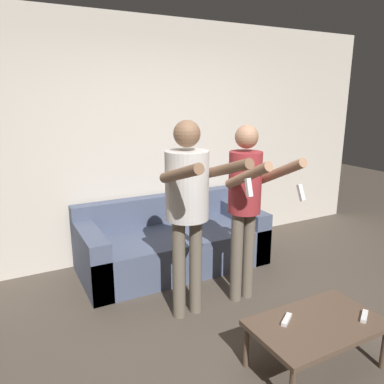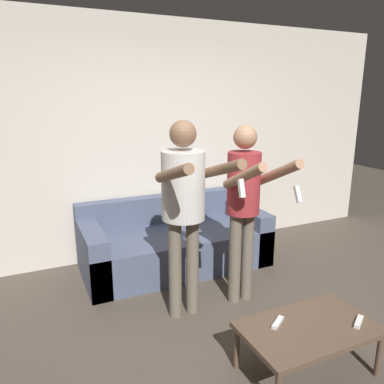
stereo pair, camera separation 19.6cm
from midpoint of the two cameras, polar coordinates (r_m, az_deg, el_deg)
ground_plane at (r=3.06m, az=11.13°, el=-23.27°), size 14.00×14.00×0.00m
wall_back at (r=4.39m, az=-4.71°, el=7.77°), size 6.40×0.06×2.70m
couch at (r=4.23m, az=-1.45°, el=-7.79°), size 2.01×0.93×0.73m
person_standing_left at (r=3.01m, az=0.69°, el=-0.76°), size 0.47×0.77×1.68m
person_standing_right at (r=3.30m, az=9.70°, el=-0.83°), size 0.41×0.70×1.62m
coffee_table at (r=2.83m, az=19.39°, el=-19.39°), size 0.92×0.54×0.36m
remote_near at (r=2.96m, az=25.92°, el=-17.38°), size 0.15×0.11×0.02m
remote_far at (r=2.77m, az=15.04°, el=-18.69°), size 0.14×0.11×0.02m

